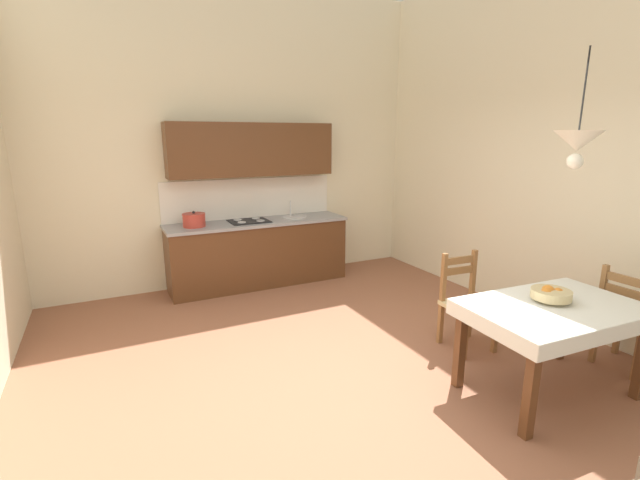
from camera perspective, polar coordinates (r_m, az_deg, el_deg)
ground_plane at (r=3.94m, az=3.86°, el=-18.40°), size 5.83×6.71×0.10m
wall_back at (r=6.24m, az=-10.84°, el=12.96°), size 5.83×0.12×4.01m
wall_right at (r=5.25m, az=30.88°, el=11.30°), size 0.12×6.71×4.01m
kitchen_cabinetry at (r=6.07m, az=-8.29°, el=2.15°), size 2.46×0.63×2.20m
dining_table at (r=3.92m, az=28.14°, el=-9.27°), size 1.42×0.97×0.75m
dining_chair_window_side at (r=4.75m, az=35.28°, el=-8.65°), size 0.42×0.42×0.93m
dining_chair_kitchen_side at (r=4.52m, az=18.53°, el=-7.87°), size 0.45×0.45×0.93m
fruit_bowl at (r=3.92m, az=27.88°, el=-6.25°), size 0.30×0.30×0.12m
pendant_lamp at (r=3.55m, az=30.56°, el=10.92°), size 0.32×0.32×0.80m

